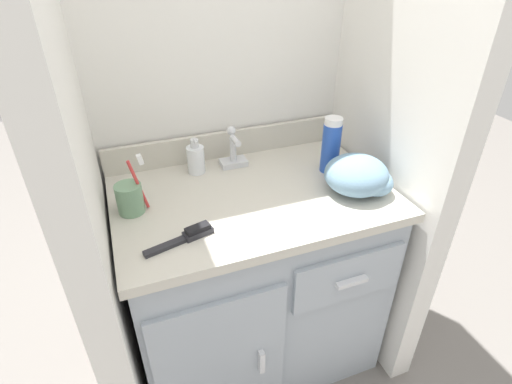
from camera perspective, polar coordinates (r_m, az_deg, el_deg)
name	(u,v)px	position (r m, az deg, el deg)	size (l,w,h in m)	color
ground_plane	(254,345)	(1.73, -0.35, -21.06)	(6.00, 6.00, 0.00)	slate
wall_back	(217,46)	(1.37, -5.55, 20.08)	(1.02, 0.08, 2.20)	silver
wall_left	(54,94)	(1.02, -26.94, 12.42)	(0.08, 0.63, 2.20)	silver
wall_right	(403,56)	(1.30, 20.27, 17.70)	(0.08, 0.63, 2.20)	silver
vanity	(253,277)	(1.44, -0.40, -12.00)	(0.84, 0.57, 0.73)	#9EA8B2
backsplash	(227,144)	(1.42, -4.22, 6.87)	(0.84, 0.02, 0.09)	beige
sink_faucet	(233,153)	(1.35, -3.26, 5.65)	(0.09, 0.09, 0.14)	silver
toothbrush_cup	(130,198)	(1.17, -17.53, -0.80)	(0.09, 0.07, 0.17)	gray
soap_dispenser	(196,159)	(1.32, -8.59, 4.73)	(0.06, 0.06, 0.12)	white
shaving_cream_can	(331,145)	(1.32, 10.66, 6.59)	(0.06, 0.06, 0.19)	#234CB2
hairbrush	(188,236)	(1.05, -9.63, -6.15)	(0.19, 0.07, 0.03)	#232328
hand_towel	(360,176)	(1.24, 14.64, 2.21)	(0.20, 0.19, 0.11)	#6B8EA8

